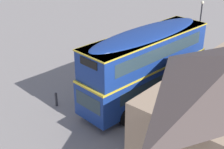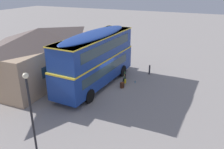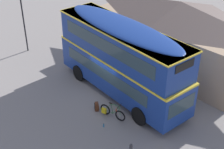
{
  "view_description": "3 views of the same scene",
  "coord_description": "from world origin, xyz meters",
  "px_view_note": "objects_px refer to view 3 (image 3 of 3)",
  "views": [
    {
      "loc": [
        15.56,
        11.89,
        11.04
      ],
      "look_at": [
        1.49,
        -1.26,
        1.61
      ],
      "focal_mm": 51.89,
      "sensor_mm": 36.0,
      "label": 1
    },
    {
      "loc": [
        -16.22,
        -8.41,
        8.53
      ],
      "look_at": [
        -0.17,
        -1.14,
        1.49
      ],
      "focal_mm": 36.6,
      "sensor_mm": 36.0,
      "label": 2
    },
    {
      "loc": [
        13.04,
        -11.52,
        12.01
      ],
      "look_at": [
        0.83,
        -0.62,
        2.11
      ],
      "focal_mm": 52.61,
      "sensor_mm": 36.0,
      "label": 3
    }
  ],
  "objects_px": {
    "touring_bicycle": "(112,112)",
    "backpack_on_ground": "(97,106)",
    "water_bottle_blue_sports": "(104,125)",
    "double_decker_bus": "(121,57)",
    "street_lamp": "(23,16)"
  },
  "relations": [
    {
      "from": "touring_bicycle",
      "to": "backpack_on_ground",
      "type": "bearing_deg",
      "value": -168.73
    },
    {
      "from": "touring_bicycle",
      "to": "water_bottle_blue_sports",
      "type": "xyz_separation_m",
      "value": [
        0.36,
        -0.91,
        -0.26
      ]
    },
    {
      "from": "double_decker_bus",
      "to": "touring_bicycle",
      "type": "xyz_separation_m",
      "value": [
        1.47,
        -2.12,
        -2.27
      ]
    },
    {
      "from": "double_decker_bus",
      "to": "touring_bicycle",
      "type": "height_order",
      "value": "double_decker_bus"
    },
    {
      "from": "backpack_on_ground",
      "to": "street_lamp",
      "type": "height_order",
      "value": "street_lamp"
    },
    {
      "from": "backpack_on_ground",
      "to": "water_bottle_blue_sports",
      "type": "height_order",
      "value": "backpack_on_ground"
    },
    {
      "from": "backpack_on_ground",
      "to": "water_bottle_blue_sports",
      "type": "relative_size",
      "value": 2.38
    },
    {
      "from": "water_bottle_blue_sports",
      "to": "street_lamp",
      "type": "height_order",
      "value": "street_lamp"
    },
    {
      "from": "double_decker_bus",
      "to": "water_bottle_blue_sports",
      "type": "xyz_separation_m",
      "value": [
        1.83,
        -3.03,
        -2.53
      ]
    },
    {
      "from": "touring_bicycle",
      "to": "backpack_on_ground",
      "type": "xyz_separation_m",
      "value": [
        -1.09,
        -0.22,
        -0.08
      ]
    },
    {
      "from": "double_decker_bus",
      "to": "backpack_on_ground",
      "type": "distance_m",
      "value": 3.34
    },
    {
      "from": "double_decker_bus",
      "to": "street_lamp",
      "type": "xyz_separation_m",
      "value": [
        -9.4,
        -1.47,
        0.29
      ]
    },
    {
      "from": "double_decker_bus",
      "to": "water_bottle_blue_sports",
      "type": "distance_m",
      "value": 4.35
    },
    {
      "from": "touring_bicycle",
      "to": "backpack_on_ground",
      "type": "relative_size",
      "value": 3.02
    },
    {
      "from": "water_bottle_blue_sports",
      "to": "street_lamp",
      "type": "relative_size",
      "value": 0.05
    }
  ]
}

